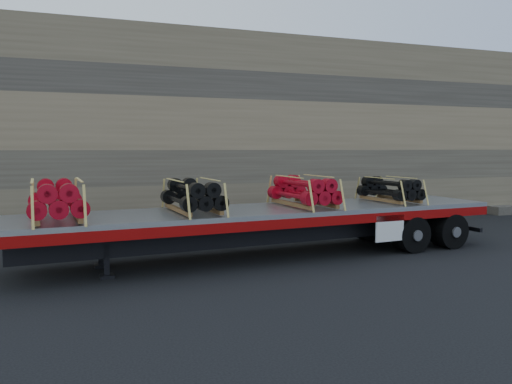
# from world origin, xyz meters

# --- Properties ---
(ground) EXTENTS (120.00, 120.00, 0.00)m
(ground) POSITION_xyz_m (0.00, 0.00, 0.00)
(ground) COLOR black
(ground) RESTS_ON ground
(rock_wall) EXTENTS (44.00, 3.00, 7.00)m
(rock_wall) POSITION_xyz_m (0.00, 6.50, 3.50)
(rock_wall) COLOR #7A6B54
(rock_wall) RESTS_ON ground
(trailer) EXTENTS (13.08, 3.37, 1.29)m
(trailer) POSITION_xyz_m (-0.73, 0.15, 0.65)
(trailer) COLOR #9B9DA2
(trailer) RESTS_ON ground
(bundle_front) EXTENTS (1.33, 2.42, 0.83)m
(bundle_front) POSITION_xyz_m (-5.85, -0.20, 1.71)
(bundle_front) COLOR #AA091A
(bundle_front) RESTS_ON trailer
(bundle_midfront) EXTENTS (1.23, 2.24, 0.77)m
(bundle_midfront) POSITION_xyz_m (-2.76, 0.01, 1.68)
(bundle_midfront) COLOR black
(bundle_midfront) RESTS_ON trailer
(bundle_midrear) EXTENTS (1.26, 2.28, 0.78)m
(bundle_midrear) POSITION_xyz_m (0.33, 0.22, 1.69)
(bundle_midrear) COLOR #AA091A
(bundle_midrear) RESTS_ON trailer
(bundle_rear) EXTENTS (1.10, 1.99, 0.69)m
(bundle_rear) POSITION_xyz_m (3.21, 0.42, 1.64)
(bundle_rear) COLOR black
(bundle_rear) RESTS_ON trailer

